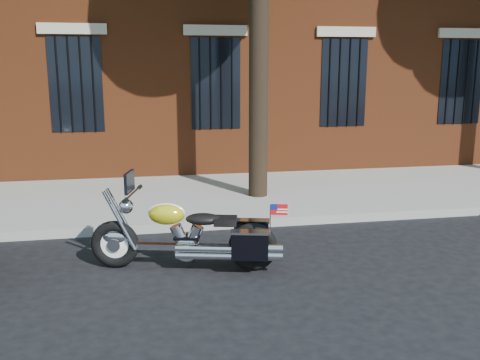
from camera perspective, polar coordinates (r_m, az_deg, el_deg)
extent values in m
plane|color=black|center=(7.57, 2.90, -8.06)|extent=(120.00, 120.00, 0.00)
cube|color=gray|center=(8.82, 0.84, -4.55)|extent=(40.00, 0.16, 0.15)
cube|color=gray|center=(10.61, -1.15, -1.67)|extent=(40.00, 3.60, 0.15)
cube|color=black|center=(12.13, -2.63, 10.22)|extent=(1.10, 0.14, 2.00)
cube|color=#B2A893|center=(12.12, -2.67, 15.65)|extent=(1.40, 0.20, 0.22)
cylinder|color=black|center=(12.05, -2.58, 10.20)|extent=(0.04, 0.04, 2.00)
cylinder|color=black|center=(10.04, 2.01, 11.52)|extent=(0.36, 0.36, 5.00)
torus|color=black|center=(7.22, -13.19, -6.67)|extent=(0.65, 0.29, 0.64)
torus|color=black|center=(6.93, 1.38, -7.14)|extent=(0.65, 0.29, 0.64)
cylinder|color=white|center=(7.22, -13.19, -6.67)|extent=(0.47, 0.17, 0.48)
cylinder|color=white|center=(6.93, 1.38, -7.14)|extent=(0.47, 0.17, 0.48)
ellipsoid|color=white|center=(7.19, -13.23, -5.96)|extent=(0.35, 0.20, 0.18)
ellipsoid|color=gold|center=(6.89, 1.39, -6.24)|extent=(0.36, 0.21, 0.18)
cube|color=white|center=(7.02, -6.05, -7.10)|extent=(1.41, 0.43, 0.08)
cylinder|color=white|center=(7.02, -5.66, -7.26)|extent=(0.34, 0.24, 0.30)
cylinder|color=white|center=(6.80, -1.90, -7.77)|extent=(1.17, 0.37, 0.09)
ellipsoid|color=gold|center=(6.93, -7.84, -3.63)|extent=(0.52, 0.38, 0.27)
ellipsoid|color=black|center=(6.87, -3.93, -4.17)|extent=(0.51, 0.37, 0.15)
cube|color=black|center=(7.13, 1.23, -5.68)|extent=(0.48, 0.26, 0.36)
cube|color=black|center=(6.66, 1.07, -6.99)|extent=(0.48, 0.26, 0.36)
cylinder|color=white|center=(6.96, -11.36, -1.43)|extent=(0.21, 0.73, 0.03)
sphere|color=white|center=(7.02, -12.06, -2.77)|extent=(0.23, 0.23, 0.19)
cube|color=black|center=(6.93, -11.72, -0.20)|extent=(0.13, 0.38, 0.27)
cube|color=red|center=(6.48, 4.18, -3.17)|extent=(0.21, 0.06, 0.13)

